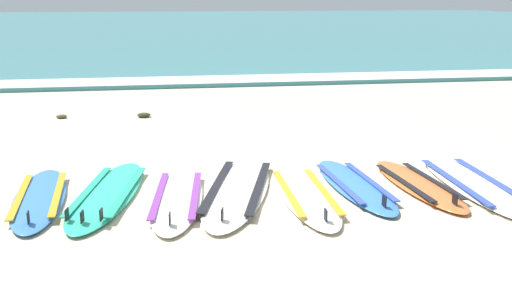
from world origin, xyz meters
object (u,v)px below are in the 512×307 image
Objects in this scene: surfboard_3 at (238,189)px; surfboard_4 at (306,195)px; surfboard_7 at (472,183)px; surfboard_2 at (177,198)px; surfboard_5 at (354,185)px; surfboard_6 at (418,184)px; surfboard_0 at (39,198)px; surfboard_1 at (108,193)px.

surfboard_3 is 0.76m from surfboard_4.
surfboard_2 is at bearing 179.23° from surfboard_7.
surfboard_3 and surfboard_7 have the same top height.
surfboard_5 is at bearing 173.21° from surfboard_7.
surfboard_5 is at bearing 20.68° from surfboard_4.
surfboard_5 is (0.62, 0.24, 0.00)m from surfboard_4.
surfboard_5 is 1.35m from surfboard_7.
surfboard_2 is 2.71m from surfboard_6.
surfboard_5 is (3.43, -0.11, 0.00)m from surfboard_0.
surfboard_4 is (1.37, -0.12, -0.00)m from surfboard_2.
surfboard_3 is (0.67, 0.19, -0.00)m from surfboard_2.
surfboard_0 is 1.45m from surfboard_2.
surfboard_6 is (1.34, 0.14, 0.00)m from surfboard_4.
surfboard_7 is at bearing -4.19° from surfboard_1.
surfboard_1 is at bearing 160.95° from surfboard_2.
surfboard_0 is 0.88× the size of surfboard_1.
surfboard_6 is at bearing -3.81° from surfboard_1.
surfboard_6 is at bearing 6.13° from surfboard_4.
surfboard_4 is at bearing -5.02° from surfboard_2.
surfboard_2 is 1.01× the size of surfboard_4.
surfboard_0 and surfboard_2 have the same top height.
surfboard_3 is 1.30× the size of surfboard_5.
surfboard_1 is 4.08m from surfboard_7.
surfboard_5 is at bearing 3.32° from surfboard_2.
surfboard_3 is at bearing -1.08° from surfboard_0.
surfboard_1 is 0.78m from surfboard_2.
surfboard_5 is (1.32, -0.07, 0.00)m from surfboard_3.
surfboard_6 is at bearing 173.69° from surfboard_7.
surfboard_1 is at bearing 177.34° from surfboard_3.
surfboard_7 is at bearing -5.00° from surfboard_3.
surfboard_0 and surfboard_5 have the same top height.
surfboard_3 is 1.36× the size of surfboard_6.
surfboard_4 is (2.80, -0.35, -0.00)m from surfboard_0.
surfboard_4 is at bearing -173.87° from surfboard_6.
surfboard_2 is at bearing -176.68° from surfboard_5.
surfboard_7 is at bearing -3.27° from surfboard_0.
surfboard_2 is at bearing -9.01° from surfboard_0.
surfboard_3 is 1.25× the size of surfboard_4.
surfboard_1 is 1.16× the size of surfboard_5.
surfboard_5 is 0.73m from surfboard_6.
surfboard_7 is (4.77, -0.27, -0.00)m from surfboard_0.
surfboard_7 is at bearing -0.77° from surfboard_2.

